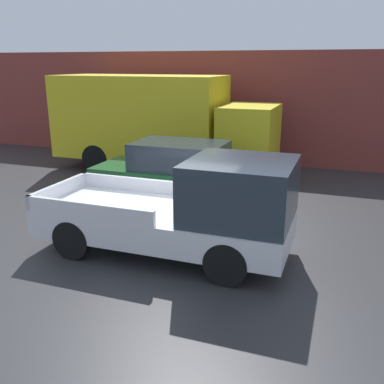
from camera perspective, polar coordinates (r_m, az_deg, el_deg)
ground_plane at (r=9.13m, az=-3.24°, el=-7.60°), size 60.00×60.00×0.00m
building_wall at (r=16.71m, az=8.54°, el=10.95°), size 28.00×0.15×4.21m
pickup_truck at (r=8.49m, az=-0.25°, el=-2.48°), size 5.11×2.08×2.06m
car at (r=11.76m, az=-2.02°, el=2.57°), size 4.45×1.89×1.73m
delivery_truck at (r=15.51m, az=-4.73°, el=9.54°), size 7.89×2.58×3.35m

